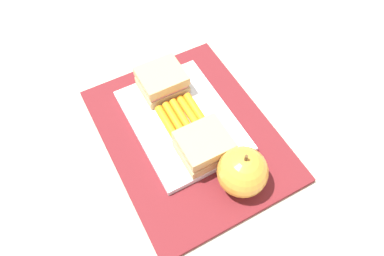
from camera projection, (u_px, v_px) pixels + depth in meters
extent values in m
plane|color=#B7AD99|center=(189.00, 136.00, 0.65)|extent=(2.40, 2.40, 0.00)
cube|color=maroon|center=(189.00, 134.00, 0.64)|extent=(0.36, 0.28, 0.01)
cube|color=white|center=(182.00, 121.00, 0.65)|extent=(0.23, 0.17, 0.01)
cube|color=tan|center=(162.00, 86.00, 0.67)|extent=(0.07, 0.08, 0.02)
cube|color=pink|center=(162.00, 81.00, 0.66)|extent=(0.07, 0.07, 0.01)
cube|color=tan|center=(161.00, 76.00, 0.65)|extent=(0.07, 0.08, 0.02)
cube|color=tan|center=(204.00, 150.00, 0.60)|extent=(0.07, 0.08, 0.02)
cube|color=pink|center=(204.00, 146.00, 0.59)|extent=(0.07, 0.07, 0.01)
cube|color=tan|center=(204.00, 142.00, 0.58)|extent=(0.07, 0.08, 0.02)
cylinder|color=orange|center=(168.00, 124.00, 0.63)|extent=(0.08, 0.01, 0.02)
cylinder|color=orange|center=(175.00, 120.00, 0.63)|extent=(0.08, 0.01, 0.02)
cylinder|color=orange|center=(182.00, 117.00, 0.64)|extent=(0.08, 0.01, 0.02)
cylinder|color=orange|center=(189.00, 112.00, 0.64)|extent=(0.08, 0.01, 0.02)
cylinder|color=orange|center=(196.00, 111.00, 0.64)|extent=(0.08, 0.01, 0.02)
sphere|color=gold|center=(242.00, 172.00, 0.55)|extent=(0.08, 0.08, 0.08)
cylinder|color=brown|center=(246.00, 158.00, 0.52)|extent=(0.00, 0.00, 0.01)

